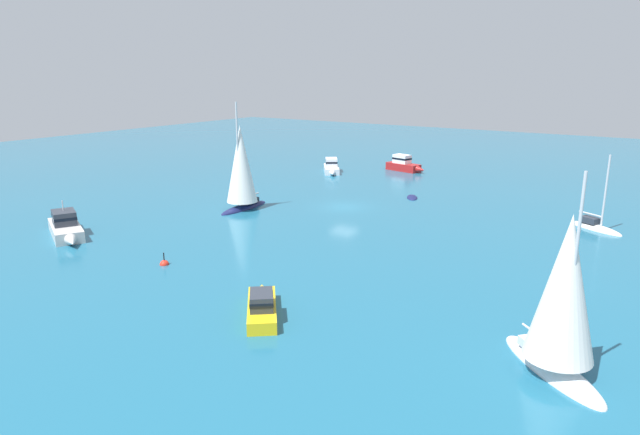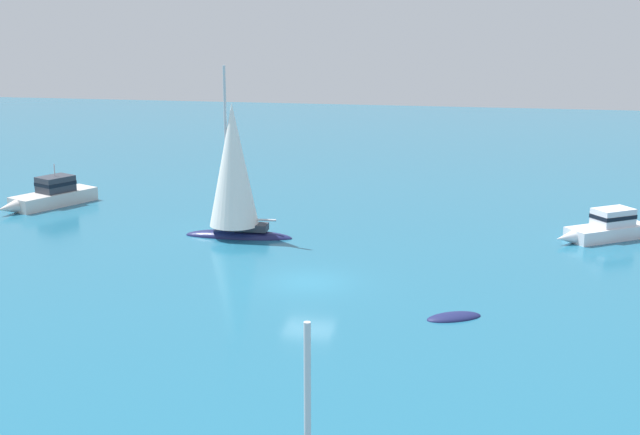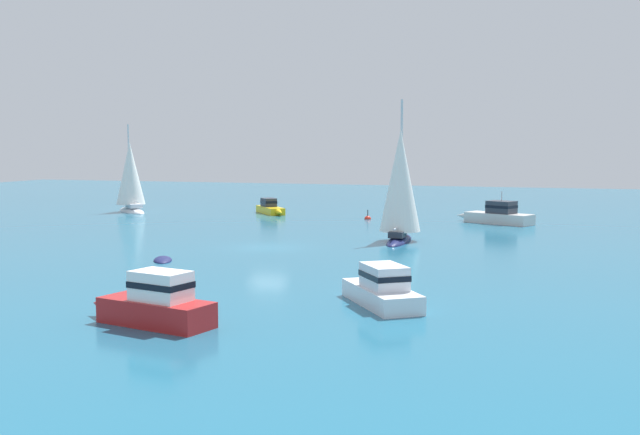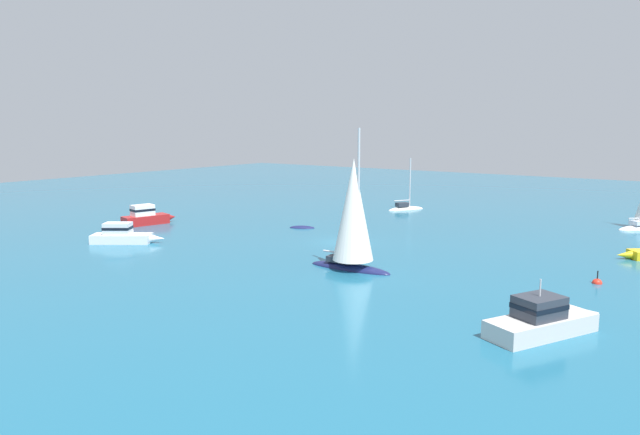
% 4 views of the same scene
% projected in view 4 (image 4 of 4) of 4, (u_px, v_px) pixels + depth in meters
% --- Properties ---
extents(ground_plane, '(160.00, 160.00, 0.00)m').
position_uv_depth(ground_plane, '(341.00, 242.00, 51.20)').
color(ground_plane, '#1E607F').
extents(sailboat_1, '(3.51, 4.85, 6.69)m').
position_uv_depth(sailboat_1, '(406.00, 208.00, 71.10)').
color(sailboat_1, silver).
rests_on(sailboat_1, ground).
extents(launch, '(4.54, 7.19, 2.84)m').
position_uv_depth(launch, '(544.00, 320.00, 28.54)').
color(launch, silver).
rests_on(launch, ground).
extents(tender, '(2.75, 2.14, 0.46)m').
position_uv_depth(tender, '(302.00, 228.00, 58.44)').
color(tender, '#191E4C').
rests_on(tender, ground).
extents(launch_1, '(5.88, 4.69, 1.79)m').
position_uv_depth(launch_1, '(123.00, 235.00, 50.91)').
color(launch_1, white).
rests_on(launch_1, ground).
extents(powerboat, '(2.73, 5.86, 2.10)m').
position_uv_depth(powerboat, '(147.00, 217.00, 60.41)').
color(powerboat, '#B21E1E').
rests_on(powerboat, ground).
extents(sailboat_2, '(6.50, 3.03, 10.44)m').
position_uv_depth(sailboat_2, '(353.00, 217.00, 40.99)').
color(sailboat_2, '#191E4C').
rests_on(sailboat_2, ground).
extents(channel_buoy, '(0.64, 0.64, 1.16)m').
position_uv_depth(channel_buoy, '(597.00, 283.00, 37.87)').
color(channel_buoy, red).
rests_on(channel_buoy, ground).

